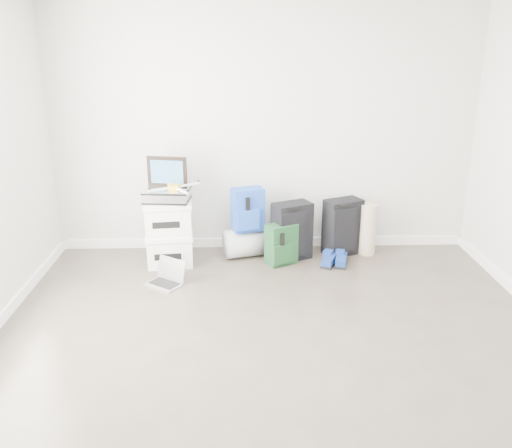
{
  "coord_description": "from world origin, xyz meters",
  "views": [
    {
      "loc": [
        -0.27,
        -3.22,
        2.25
      ],
      "look_at": [
        -0.11,
        1.9,
        0.47
      ],
      "focal_mm": 38.0,
      "sensor_mm": 36.0,
      "label": 1
    }
  ],
  "objects_px": {
    "boxes_stack": "(169,233)",
    "carry_on": "(342,227)",
    "briefcase": "(167,195)",
    "duffel_bag": "(248,242)",
    "large_suitcase": "(292,231)",
    "laptop": "(167,278)"
  },
  "relations": [
    {
      "from": "duffel_bag",
      "to": "large_suitcase",
      "type": "bearing_deg",
      "value": -25.52
    },
    {
      "from": "boxes_stack",
      "to": "carry_on",
      "type": "xyz_separation_m",
      "value": [
        1.84,
        0.22,
        -0.04
      ]
    },
    {
      "from": "boxes_stack",
      "to": "briefcase",
      "type": "relative_size",
      "value": 1.55
    },
    {
      "from": "briefcase",
      "to": "carry_on",
      "type": "relative_size",
      "value": 0.72
    },
    {
      "from": "laptop",
      "to": "duffel_bag",
      "type": "bearing_deg",
      "value": 75.87
    },
    {
      "from": "briefcase",
      "to": "duffel_bag",
      "type": "xyz_separation_m",
      "value": [
        0.81,
        0.18,
        -0.59
      ]
    },
    {
      "from": "briefcase",
      "to": "duffel_bag",
      "type": "height_order",
      "value": "briefcase"
    },
    {
      "from": "duffel_bag",
      "to": "large_suitcase",
      "type": "relative_size",
      "value": 0.81
    },
    {
      "from": "briefcase",
      "to": "duffel_bag",
      "type": "relative_size",
      "value": 0.88
    },
    {
      "from": "large_suitcase",
      "to": "carry_on",
      "type": "bearing_deg",
      "value": -12.44
    },
    {
      "from": "duffel_bag",
      "to": "laptop",
      "type": "xyz_separation_m",
      "value": [
        -0.79,
        -0.67,
        -0.1
      ]
    },
    {
      "from": "boxes_stack",
      "to": "briefcase",
      "type": "bearing_deg",
      "value": -6.21
    },
    {
      "from": "large_suitcase",
      "to": "boxes_stack",
      "type": "bearing_deg",
      "value": 159.87
    },
    {
      "from": "carry_on",
      "to": "laptop",
      "type": "relative_size",
      "value": 1.52
    },
    {
      "from": "briefcase",
      "to": "laptop",
      "type": "xyz_separation_m",
      "value": [
        0.03,
        -0.49,
        -0.69
      ]
    },
    {
      "from": "carry_on",
      "to": "boxes_stack",
      "type": "bearing_deg",
      "value": 162.91
    },
    {
      "from": "boxes_stack",
      "to": "large_suitcase",
      "type": "xyz_separation_m",
      "value": [
        1.28,
        0.1,
        -0.04
      ]
    },
    {
      "from": "boxes_stack",
      "to": "carry_on",
      "type": "height_order",
      "value": "boxes_stack"
    },
    {
      "from": "carry_on",
      "to": "large_suitcase",
      "type": "bearing_deg",
      "value": 168.23
    },
    {
      "from": "large_suitcase",
      "to": "carry_on",
      "type": "xyz_separation_m",
      "value": [
        0.56,
        0.12,
        -0.0
      ]
    },
    {
      "from": "carry_on",
      "to": "laptop",
      "type": "xyz_separation_m",
      "value": [
        -1.81,
        -0.7,
        -0.25
      ]
    },
    {
      "from": "large_suitcase",
      "to": "duffel_bag",
      "type": "bearing_deg",
      "value": 144.9
    }
  ]
}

